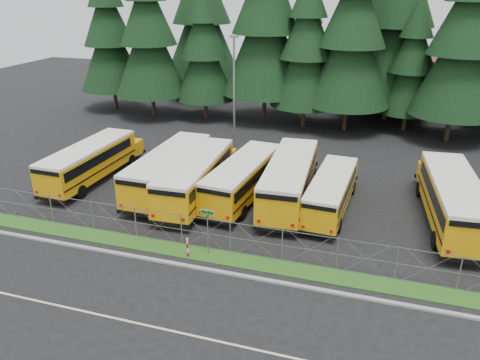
# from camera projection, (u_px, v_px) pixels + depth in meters

# --- Properties ---
(ground) EXTENTS (120.00, 120.00, 0.00)m
(ground) POSITION_uv_depth(u_px,v_px,m) (252.00, 246.00, 27.46)
(ground) COLOR black
(ground) RESTS_ON ground
(curb) EXTENTS (50.00, 0.25, 0.12)m
(curb) POSITION_uv_depth(u_px,v_px,m) (236.00, 275.00, 24.71)
(curb) COLOR gray
(curb) RESTS_ON ground
(grass_verge) EXTENTS (50.00, 1.40, 0.06)m
(grass_verge) POSITION_uv_depth(u_px,v_px,m) (243.00, 261.00, 25.95)
(grass_verge) COLOR #1F4914
(grass_verge) RESTS_ON ground
(road_lane_line) EXTENTS (50.00, 0.12, 0.01)m
(road_lane_line) POSITION_uv_depth(u_px,v_px,m) (202.00, 338.00, 20.42)
(road_lane_line) COLOR beige
(road_lane_line) RESTS_ON ground
(chainlink_fence) EXTENTS (44.00, 0.10, 2.00)m
(chainlink_fence) POSITION_uv_depth(u_px,v_px,m) (247.00, 240.00, 26.19)
(chainlink_fence) COLOR gray
(chainlink_fence) RESTS_ON ground
(brick_building) EXTENTS (22.00, 10.00, 6.00)m
(brick_building) POSITION_uv_depth(u_px,v_px,m) (383.00, 78.00, 59.79)
(brick_building) COLOR brown
(brick_building) RESTS_ON ground
(bus_0) EXTENTS (2.93, 11.17, 2.91)m
(bus_0) POSITION_uv_depth(u_px,v_px,m) (92.00, 162.00, 36.14)
(bus_0) COLOR orange
(bus_0) RESTS_ON ground
(bus_2) EXTENTS (2.91, 11.76, 3.08)m
(bus_2) POSITION_uv_depth(u_px,v_px,m) (171.00, 171.00, 34.36)
(bus_2) COLOR orange
(bus_2) RESTS_ON ground
(bus_3) EXTENTS (3.20, 11.75, 3.05)m
(bus_3) POSITION_uv_depth(u_px,v_px,m) (198.00, 178.00, 33.15)
(bus_3) COLOR orange
(bus_3) RESTS_ON ground
(bus_4) EXTENTS (3.63, 11.18, 2.88)m
(bus_4) POSITION_uv_depth(u_px,v_px,m) (245.00, 179.00, 33.14)
(bus_4) COLOR orange
(bus_4) RESTS_ON ground
(bus_5) EXTENTS (3.42, 12.12, 3.14)m
(bus_5) POSITION_uv_depth(u_px,v_px,m) (290.00, 180.00, 32.59)
(bus_5) COLOR orange
(bus_5) RESTS_ON ground
(bus_6) EXTENTS (2.90, 9.99, 2.59)m
(bus_6) POSITION_uv_depth(u_px,v_px,m) (332.00, 193.00, 31.34)
(bus_6) COLOR orange
(bus_6) RESTS_ON ground
(bus_east) EXTENTS (3.83, 12.31, 3.18)m
(bus_east) POSITION_uv_depth(u_px,v_px,m) (451.00, 201.00, 29.51)
(bus_east) COLOR orange
(bus_east) RESTS_ON ground
(street_sign) EXTENTS (0.84, 0.55, 2.81)m
(street_sign) POSITION_uv_depth(u_px,v_px,m) (207.00, 223.00, 25.88)
(street_sign) COLOR gray
(street_sign) RESTS_ON ground
(striped_bollard) EXTENTS (0.11, 0.11, 1.20)m
(striped_bollard) POSITION_uv_depth(u_px,v_px,m) (188.00, 248.00, 26.17)
(striped_bollard) COLOR #B20C0C
(striped_bollard) RESTS_ON ground
(light_standard) EXTENTS (0.70, 0.35, 10.14)m
(light_standard) POSITION_uv_depth(u_px,v_px,m) (234.00, 90.00, 41.38)
(light_standard) COLOR gray
(light_standard) RESTS_ON ground
(conifer_0) EXTENTS (7.52, 7.52, 16.64)m
(conifer_0) POSITION_uv_depth(u_px,v_px,m) (109.00, 38.00, 54.16)
(conifer_0) COLOR black
(conifer_0) RESTS_ON ground
(conifer_1) EXTENTS (8.02, 8.02, 17.73)m
(conifer_1) POSITION_uv_depth(u_px,v_px,m) (148.00, 36.00, 50.64)
(conifer_1) COLOR black
(conifer_1) RESTS_ON ground
(conifer_2) EXTENTS (6.66, 6.66, 14.73)m
(conifer_2) POSITION_uv_depth(u_px,v_px,m) (204.00, 51.00, 50.68)
(conifer_2) COLOR black
(conifer_2) RESTS_ON ground
(conifer_3) EXTENTS (9.36, 9.36, 20.69)m
(conifer_3) POSITION_uv_depth(u_px,v_px,m) (266.00, 23.00, 48.63)
(conifer_3) COLOR black
(conifer_3) RESTS_ON ground
(conifer_4) EXTENTS (7.13, 7.13, 15.77)m
(conifer_4) POSITION_uv_depth(u_px,v_px,m) (307.00, 51.00, 47.24)
(conifer_4) COLOR black
(conifer_4) RESTS_ON ground
(conifer_5) EXTENTS (8.47, 8.47, 18.74)m
(conifer_5) POSITION_uv_depth(u_px,v_px,m) (352.00, 37.00, 45.33)
(conifer_5) COLOR black
(conifer_5) RESTS_ON ground
(conifer_6) EXTENTS (6.01, 6.01, 13.29)m
(conifer_6) POSITION_uv_depth(u_px,v_px,m) (412.00, 66.00, 46.45)
(conifer_6) COLOR black
(conifer_6) RESTS_ON ground
(conifer_7) EXTENTS (8.18, 8.18, 18.10)m
(conifer_7) POSITION_uv_depth(u_px,v_px,m) (463.00, 45.00, 42.29)
(conifer_7) COLOR black
(conifer_7) RESTS_ON ground
(conifer_10) EXTENTS (9.55, 9.55, 21.12)m
(conifer_10) POSITION_uv_depth(u_px,v_px,m) (202.00, 15.00, 58.20)
(conifer_10) COLOR black
(conifer_10) RESTS_ON ground
(conifer_11) EXTENTS (6.35, 6.35, 14.05)m
(conifer_11) POSITION_uv_depth(u_px,v_px,m) (307.00, 48.00, 55.61)
(conifer_11) COLOR black
(conifer_11) RESTS_ON ground
(conifer_12) EXTENTS (10.04, 10.04, 22.19)m
(conifer_12) POSITION_uv_depth(u_px,v_px,m) (397.00, 16.00, 48.49)
(conifer_12) COLOR black
(conifer_12) RESTS_ON ground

